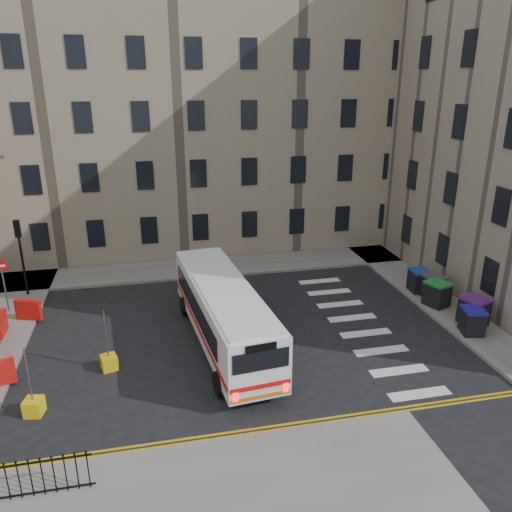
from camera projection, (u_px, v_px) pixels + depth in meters
name	position (u px, v px, depth m)	size (l,w,h in m)	color
ground	(275.00, 330.00, 23.22)	(120.00, 120.00, 0.00)	black
pavement_north	(142.00, 272.00, 29.89)	(36.00, 3.20, 0.15)	slate
pavement_east	(409.00, 281.00, 28.69)	(2.40, 26.00, 0.15)	slate
terrace_north	(117.00, 117.00, 33.17)	(38.30, 10.80, 17.20)	gray
traffic_light_nw	(20.00, 246.00, 25.81)	(0.28, 0.22, 4.10)	black
no_entry_north	(2.00, 275.00, 24.13)	(0.60, 0.08, 3.00)	#595B5E
roadworks_barriers	(1.00, 339.00, 21.07)	(1.66, 6.26, 1.00)	red
bus	(223.00, 311.00, 21.51)	(3.35, 10.34, 2.75)	white
wheelie_bin_a	(472.00, 321.00, 22.46)	(1.17, 1.27, 1.19)	black
wheelie_bin_b	(474.00, 311.00, 23.30)	(1.37, 1.46, 1.31)	black
wheelie_bin_c	(437.00, 294.00, 25.21)	(1.32, 1.41, 1.26)	black
wheelie_bin_d	(433.00, 286.00, 26.12)	(1.09, 1.21, 1.23)	black
wheelie_bin_e	(419.00, 280.00, 26.93)	(1.02, 1.15, 1.21)	black
bollard_yellow	(34.00, 407.00, 17.30)	(0.60, 0.60, 0.60)	yellow
bollard_chevron	(109.00, 362.00, 20.00)	(0.60, 0.60, 0.60)	#DAB90C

